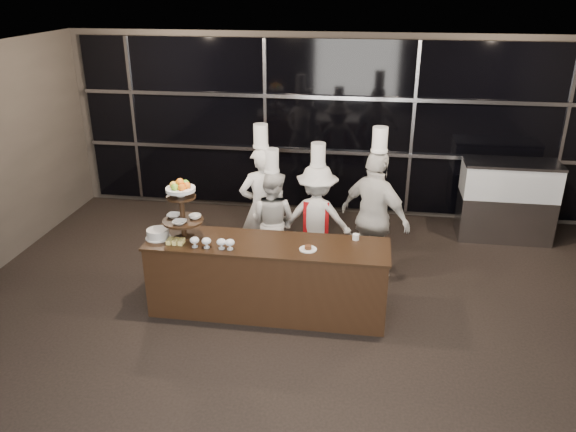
# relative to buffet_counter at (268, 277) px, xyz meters

# --- Properties ---
(room) EXTENTS (10.00, 10.00, 10.00)m
(room) POSITION_rel_buffet_counter_xyz_m (0.58, -1.67, 1.03)
(room) COLOR black
(room) RESTS_ON ground
(window_wall) EXTENTS (8.60, 0.10, 2.80)m
(window_wall) POSITION_rel_buffet_counter_xyz_m (0.58, 3.27, 1.04)
(window_wall) COLOR black
(window_wall) RESTS_ON ground
(buffet_counter) EXTENTS (2.84, 0.74, 0.92)m
(buffet_counter) POSITION_rel_buffet_counter_xyz_m (0.00, 0.00, 0.00)
(buffet_counter) COLOR black
(buffet_counter) RESTS_ON ground
(display_stand) EXTENTS (0.48, 0.48, 0.74)m
(display_stand) POSITION_rel_buffet_counter_xyz_m (-1.00, -0.00, 0.87)
(display_stand) COLOR black
(display_stand) RESTS_ON buffet_counter
(compotes) EXTENTS (0.52, 0.11, 0.12)m
(compotes) POSITION_rel_buffet_counter_xyz_m (-0.58, -0.22, 0.54)
(compotes) COLOR silver
(compotes) RESTS_ON buffet_counter
(layer_cake) EXTENTS (0.30, 0.30, 0.11)m
(layer_cake) POSITION_rel_buffet_counter_xyz_m (-1.30, -0.05, 0.51)
(layer_cake) COLOR white
(layer_cake) RESTS_ON buffet_counter
(pastry_squares) EXTENTS (0.20, 0.13, 0.05)m
(pastry_squares) POSITION_rel_buffet_counter_xyz_m (-1.05, -0.16, 0.48)
(pastry_squares) COLOR #FFEA7C
(pastry_squares) RESTS_ON buffet_counter
(small_plate) EXTENTS (0.20, 0.20, 0.05)m
(small_plate) POSITION_rel_buffet_counter_xyz_m (0.49, -0.10, 0.47)
(small_plate) COLOR white
(small_plate) RESTS_ON buffet_counter
(chef_cup) EXTENTS (0.08, 0.08, 0.07)m
(chef_cup) POSITION_rel_buffet_counter_xyz_m (1.01, 0.25, 0.49)
(chef_cup) COLOR white
(chef_cup) RESTS_ON buffet_counter
(display_case) EXTENTS (1.40, 0.61, 1.24)m
(display_case) POSITION_rel_buffet_counter_xyz_m (3.24, 2.63, 0.22)
(display_case) COLOR #A5A5AA
(display_case) RESTS_ON ground
(chef_a) EXTENTS (0.75, 0.66, 2.02)m
(chef_a) POSITION_rel_buffet_counter_xyz_m (-0.30, 1.21, 0.42)
(chef_a) COLOR silver
(chef_a) RESTS_ON ground
(chef_b) EXTENTS (0.82, 0.71, 1.72)m
(chef_b) POSITION_rel_buffet_counter_xyz_m (-0.14, 1.12, 0.27)
(chef_b) COLOR silver
(chef_b) RESTS_ON ground
(chef_c) EXTENTS (1.01, 0.63, 1.81)m
(chef_c) POSITION_rel_buffet_counter_xyz_m (0.46, 1.19, 0.30)
(chef_c) COLOR silver
(chef_c) RESTS_ON ground
(chef_d) EXTENTS (1.11, 0.98, 2.10)m
(chef_d) POSITION_rel_buffet_counter_xyz_m (1.23, 0.98, 0.45)
(chef_d) COLOR silver
(chef_d) RESTS_ON ground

